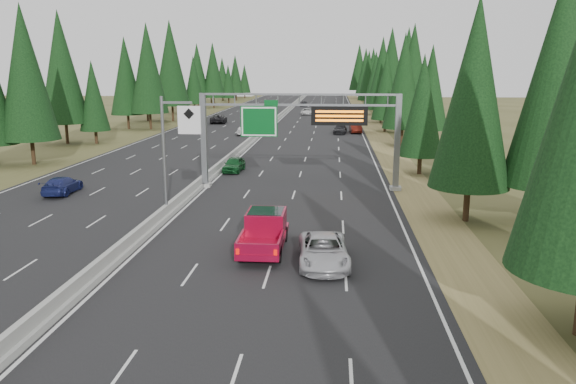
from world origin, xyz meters
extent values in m
cube|color=black|center=(0.00, 80.00, 0.04)|extent=(32.00, 260.00, 0.08)
cube|color=olive|center=(17.80, 80.00, 0.03)|extent=(3.60, 260.00, 0.06)
cube|color=#454520|center=(-17.80, 80.00, 0.03)|extent=(3.60, 260.00, 0.06)
cube|color=gray|center=(0.00, 80.00, 0.23)|extent=(0.70, 260.00, 0.30)
cube|color=gray|center=(0.00, 80.00, 0.63)|extent=(0.30, 260.00, 0.60)
cube|color=slate|center=(0.35, 35.00, 3.98)|extent=(0.45, 0.45, 7.80)
cube|color=gray|center=(0.35, 35.00, 0.23)|extent=(0.90, 0.90, 0.30)
cube|color=slate|center=(16.20, 35.00, 3.98)|extent=(0.45, 0.45, 7.80)
cube|color=gray|center=(16.20, 35.00, 0.23)|extent=(0.90, 0.90, 0.30)
cube|color=slate|center=(8.28, 35.00, 7.80)|extent=(15.85, 0.35, 0.16)
cube|color=slate|center=(8.28, 35.00, 6.96)|extent=(15.85, 0.35, 0.16)
cube|color=#054C19|center=(5.00, 34.75, 5.63)|extent=(3.00, 0.10, 2.50)
cube|color=silver|center=(5.00, 34.69, 5.63)|extent=(2.85, 0.02, 2.35)
cube|color=#054C19|center=(6.00, 34.75, 7.13)|extent=(1.10, 0.10, 0.45)
cube|color=black|center=(11.50, 34.70, 6.13)|extent=(4.50, 0.40, 1.50)
cube|color=orange|center=(11.50, 34.48, 6.48)|extent=(3.80, 0.02, 0.18)
cube|color=orange|center=(11.50, 34.48, 6.13)|extent=(3.80, 0.02, 0.18)
cube|color=orange|center=(11.50, 34.48, 5.78)|extent=(3.80, 0.02, 0.18)
cylinder|color=slate|center=(0.00, 25.00, 4.08)|extent=(0.20, 0.20, 8.00)
cube|color=gray|center=(0.00, 25.00, 0.18)|extent=(0.50, 0.50, 0.20)
cube|color=slate|center=(1.00, 25.00, 7.68)|extent=(2.00, 0.15, 0.15)
cube|color=silver|center=(1.80, 24.88, 6.58)|extent=(1.50, 0.06, 1.80)
cylinder|color=black|center=(19.82, 25.89, 1.14)|extent=(0.40, 0.40, 2.29)
cone|color=black|center=(19.82, 25.89, 8.30)|extent=(5.15, 5.15, 12.02)
cylinder|color=black|center=(24.64, 25.33, 1.30)|extent=(0.40, 0.40, 2.60)
cone|color=black|center=(24.64, 25.33, 9.43)|extent=(5.86, 5.86, 13.66)
cylinder|color=black|center=(19.23, 42.59, 0.90)|extent=(0.40, 0.40, 1.80)
cone|color=black|center=(19.23, 42.59, 6.52)|extent=(4.04, 4.04, 9.44)
cylinder|color=black|center=(23.80, 44.98, 0.90)|extent=(0.40, 0.40, 1.80)
cone|color=black|center=(23.80, 44.98, 6.53)|extent=(4.05, 4.05, 9.46)
cylinder|color=black|center=(19.92, 63.30, 1.15)|extent=(0.40, 0.40, 2.30)
cone|color=black|center=(19.92, 63.30, 8.35)|extent=(5.18, 5.18, 12.09)
cylinder|color=black|center=(23.53, 64.09, 1.04)|extent=(0.40, 0.40, 2.08)
cone|color=black|center=(23.53, 64.09, 7.53)|extent=(4.67, 4.67, 10.91)
cylinder|color=black|center=(19.22, 80.10, 1.00)|extent=(0.40, 0.40, 1.99)
cone|color=black|center=(19.22, 80.10, 7.21)|extent=(4.48, 4.48, 10.45)
cylinder|color=black|center=(23.39, 80.90, 1.35)|extent=(0.40, 0.40, 2.71)
cone|color=black|center=(23.39, 80.90, 9.81)|extent=(6.09, 6.09, 14.20)
cylinder|color=black|center=(19.85, 95.99, 1.26)|extent=(0.40, 0.40, 2.52)
cone|color=black|center=(19.85, 95.99, 9.12)|extent=(5.66, 5.66, 13.21)
cylinder|color=black|center=(24.58, 97.49, 1.40)|extent=(0.40, 0.40, 2.80)
cone|color=black|center=(24.58, 97.49, 10.15)|extent=(6.30, 6.30, 14.69)
cylinder|color=black|center=(20.04, 115.28, 1.10)|extent=(0.40, 0.40, 2.20)
cone|color=black|center=(20.04, 115.28, 7.98)|extent=(4.95, 4.95, 11.56)
cylinder|color=black|center=(23.37, 115.84, 1.50)|extent=(0.40, 0.40, 3.01)
cone|color=black|center=(23.37, 115.84, 10.90)|extent=(6.76, 6.76, 15.78)
cylinder|color=black|center=(19.49, 131.78, 1.16)|extent=(0.40, 0.40, 2.32)
cone|color=black|center=(19.49, 131.78, 8.40)|extent=(5.22, 5.22, 12.17)
cylinder|color=black|center=(24.99, 134.09, 1.40)|extent=(0.40, 0.40, 2.81)
cone|color=black|center=(24.99, 134.09, 10.17)|extent=(6.31, 6.31, 14.73)
cylinder|color=black|center=(19.76, 151.77, 1.26)|extent=(0.40, 0.40, 2.51)
cone|color=black|center=(19.76, 151.77, 9.11)|extent=(5.65, 5.65, 13.19)
cylinder|color=black|center=(23.93, 152.01, 1.03)|extent=(0.40, 0.40, 2.05)
cone|color=black|center=(23.93, 152.01, 7.44)|extent=(4.62, 4.62, 10.77)
cylinder|color=black|center=(20.85, 171.15, 1.32)|extent=(0.40, 0.40, 2.64)
cone|color=black|center=(20.85, 171.15, 9.56)|extent=(5.94, 5.94, 13.85)
cylinder|color=black|center=(24.48, 170.22, 1.12)|extent=(0.40, 0.40, 2.24)
cone|color=black|center=(24.48, 170.22, 8.13)|extent=(5.05, 5.05, 11.78)
cylinder|color=black|center=(19.42, 186.34, 1.47)|extent=(0.40, 0.40, 2.94)
cone|color=black|center=(19.42, 186.34, 10.65)|extent=(6.61, 6.61, 15.43)
cylinder|color=black|center=(24.08, 185.32, 1.37)|extent=(0.40, 0.40, 2.74)
cone|color=black|center=(24.08, 185.32, 9.95)|extent=(6.18, 6.18, 14.41)
cylinder|color=black|center=(-20.29, 45.27, 1.31)|extent=(0.40, 0.40, 2.62)
cone|color=black|center=(-20.29, 45.27, 9.49)|extent=(5.89, 5.89, 13.74)
cylinder|color=black|center=(-20.78, 62.30, 0.88)|extent=(0.40, 0.40, 1.76)
cone|color=black|center=(-20.78, 62.30, 6.39)|extent=(3.96, 3.96, 9.25)
cylinder|color=black|center=(-24.61, 61.88, 1.39)|extent=(0.40, 0.40, 2.78)
cone|color=black|center=(-24.61, 61.88, 10.08)|extent=(6.26, 6.26, 14.60)
cylinder|color=black|center=(-19.26, 80.64, 1.38)|extent=(0.40, 0.40, 2.76)
cone|color=black|center=(-19.26, 80.64, 10.00)|extent=(6.21, 6.21, 14.48)
cylinder|color=black|center=(-23.31, 81.39, 1.21)|extent=(0.40, 0.40, 2.42)
cone|color=black|center=(-23.31, 81.39, 8.77)|extent=(5.44, 5.44, 12.70)
cylinder|color=black|center=(-19.88, 96.00, 1.51)|extent=(0.40, 0.40, 3.03)
cone|color=black|center=(-19.88, 96.00, 10.98)|extent=(6.81, 6.81, 15.90)
cylinder|color=black|center=(-24.95, 96.27, 1.21)|extent=(0.40, 0.40, 2.43)
cone|color=black|center=(-24.95, 96.27, 8.80)|extent=(5.46, 5.46, 12.74)
cylinder|color=black|center=(-20.96, 117.65, 1.03)|extent=(0.40, 0.40, 2.07)
cone|color=black|center=(-20.96, 117.65, 7.49)|extent=(4.65, 4.65, 10.85)
cylinder|color=black|center=(-23.99, 115.47, 0.93)|extent=(0.40, 0.40, 1.86)
cone|color=black|center=(-23.99, 115.47, 6.76)|extent=(4.19, 4.19, 9.79)
cylinder|color=black|center=(-20.25, 135.50, 1.34)|extent=(0.40, 0.40, 2.67)
cone|color=black|center=(-20.25, 135.50, 9.68)|extent=(6.01, 6.01, 14.03)
cylinder|color=black|center=(-24.10, 134.46, 1.32)|extent=(0.40, 0.40, 2.63)
cone|color=black|center=(-24.10, 134.46, 9.55)|extent=(5.92, 5.92, 13.82)
cylinder|color=black|center=(-19.22, 151.07, 0.90)|extent=(0.40, 0.40, 1.81)
cone|color=black|center=(-19.22, 151.07, 6.55)|extent=(4.06, 4.06, 9.48)
cylinder|color=black|center=(-24.62, 152.38, 1.09)|extent=(0.40, 0.40, 2.18)
cone|color=black|center=(-24.62, 152.38, 7.91)|extent=(4.91, 4.91, 11.46)
cylinder|color=black|center=(-20.43, 170.93, 1.03)|extent=(0.40, 0.40, 2.05)
cone|color=black|center=(-20.43, 170.93, 7.43)|extent=(4.61, 4.61, 10.77)
cylinder|color=black|center=(-24.79, 170.78, 1.10)|extent=(0.40, 0.40, 2.20)
cone|color=black|center=(-24.79, 170.78, 7.96)|extent=(4.94, 4.94, 11.53)
cylinder|color=black|center=(-20.12, 186.55, 0.93)|extent=(0.40, 0.40, 1.87)
cone|color=black|center=(-20.12, 186.55, 6.76)|extent=(4.20, 4.20, 9.79)
cylinder|color=black|center=(-23.75, 189.01, 1.19)|extent=(0.40, 0.40, 2.38)
cone|color=black|center=(-23.75, 189.01, 8.64)|extent=(5.36, 5.36, 12.51)
imported|color=#B5B5BA|center=(10.65, 16.42, 0.82)|extent=(2.82, 5.49, 1.48)
cylinder|color=black|center=(6.45, 16.53, 0.52)|extent=(0.33, 0.88, 0.88)
cylinder|color=black|center=(8.32, 16.53, 0.52)|extent=(0.33, 0.88, 0.88)
cylinder|color=black|center=(6.45, 20.17, 0.52)|extent=(0.33, 0.88, 0.88)
cylinder|color=black|center=(8.32, 20.17, 0.52)|extent=(0.33, 0.88, 0.88)
cube|color=maroon|center=(7.39, 18.41, 0.69)|extent=(2.20, 6.17, 0.33)
cube|color=maroon|center=(7.39, 19.40, 1.46)|extent=(2.09, 2.42, 1.21)
cube|color=black|center=(7.39, 19.40, 1.79)|extent=(1.87, 2.09, 0.61)
cube|color=maroon|center=(6.34, 16.75, 1.07)|extent=(0.11, 2.64, 0.66)
cube|color=maroon|center=(8.43, 16.75, 1.07)|extent=(0.11, 2.64, 0.66)
cube|color=maroon|center=(7.39, 15.43, 1.07)|extent=(2.20, 0.11, 0.66)
imported|color=#114E20|center=(1.50, 42.35, 0.78)|extent=(1.89, 4.21, 1.40)
imported|color=#52120B|center=(14.50, 77.74, 0.87)|extent=(1.95, 4.89, 1.58)
imported|color=black|center=(12.08, 76.25, 0.76)|extent=(2.32, 4.81, 1.35)
imported|color=silver|center=(5.17, 113.21, 0.77)|extent=(2.56, 5.07, 1.38)
imported|color=black|center=(3.05, 140.79, 0.84)|extent=(1.88, 4.51, 1.53)
imported|color=navy|center=(-10.40, 31.45, 0.77)|extent=(2.24, 4.86, 1.38)
imported|color=silver|center=(-2.69, 73.38, 0.75)|extent=(1.85, 4.04, 1.34)
imported|color=black|center=(-10.15, 92.12, 0.90)|extent=(3.26, 6.11, 1.63)
camera|label=1|loc=(11.04, -10.62, 9.74)|focal=35.00mm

